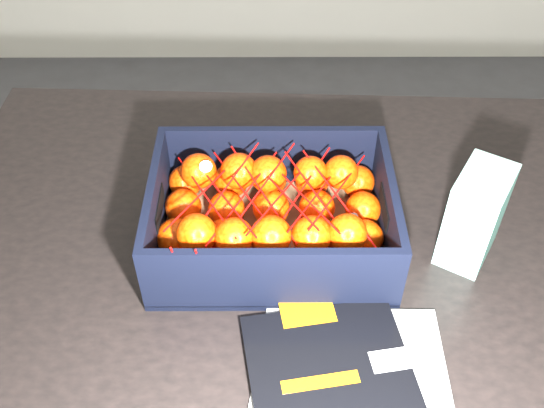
{
  "coord_description": "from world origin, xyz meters",
  "views": [
    {
      "loc": [
        -0.13,
        -0.7,
        1.48
      ],
      "look_at": [
        -0.13,
        -0.06,
        0.86
      ],
      "focal_mm": 41.4,
      "sensor_mm": 36.0,
      "label": 1
    }
  ],
  "objects_px": {
    "table": "(300,278)",
    "magazine_stack": "(346,401)",
    "retail_carton": "(475,216)",
    "produce_crate": "(272,223)"
  },
  "relations": [
    {
      "from": "produce_crate",
      "to": "table",
      "type": "bearing_deg",
      "value": 3.73
    },
    {
      "from": "table",
      "to": "magazine_stack",
      "type": "relative_size",
      "value": 3.81
    },
    {
      "from": "table",
      "to": "magazine_stack",
      "type": "distance_m",
      "value": 0.31
    },
    {
      "from": "magazine_stack",
      "to": "table",
      "type": "bearing_deg",
      "value": 98.81
    },
    {
      "from": "table",
      "to": "magazine_stack",
      "type": "xyz_separation_m",
      "value": [
        0.04,
        -0.28,
        0.11
      ]
    },
    {
      "from": "table",
      "to": "retail_carton",
      "type": "relative_size",
      "value": 8.0
    },
    {
      "from": "magazine_stack",
      "to": "retail_carton",
      "type": "distance_m",
      "value": 0.34
    },
    {
      "from": "retail_carton",
      "to": "table",
      "type": "bearing_deg",
      "value": -154.36
    },
    {
      "from": "table",
      "to": "magazine_stack",
      "type": "height_order",
      "value": "magazine_stack"
    },
    {
      "from": "table",
      "to": "magazine_stack",
      "type": "bearing_deg",
      "value": -81.19
    }
  ]
}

